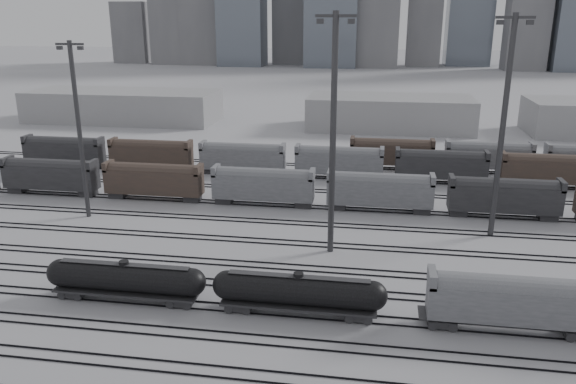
# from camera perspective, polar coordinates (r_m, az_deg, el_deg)

# --- Properties ---
(ground) EXTENTS (900.00, 900.00, 0.00)m
(ground) POSITION_cam_1_polar(r_m,az_deg,el_deg) (53.37, 0.14, -12.76)
(ground) COLOR silver
(ground) RESTS_ON ground
(tracks) EXTENTS (220.00, 71.50, 0.16)m
(tracks) POSITION_cam_1_polar(r_m,az_deg,el_deg) (68.89, 2.44, -5.44)
(tracks) COLOR black
(tracks) RESTS_ON ground
(tank_car_a) EXTENTS (16.30, 2.72, 4.03)m
(tank_car_a) POSITION_cam_1_polar(r_m,az_deg,el_deg) (57.69, -16.19, -8.46)
(tank_car_a) COLOR #242427
(tank_car_a) RESTS_ON ground
(tank_car_b) EXTENTS (16.44, 2.74, 4.06)m
(tank_car_b) POSITION_cam_1_polar(r_m,az_deg,el_deg) (53.01, 1.06, -10.08)
(tank_car_b) COLOR #242427
(tank_car_b) RESTS_ON ground
(hopper_car_a) EXTENTS (14.58, 2.90, 5.21)m
(hopper_car_a) POSITION_cam_1_polar(r_m,az_deg,el_deg) (53.66, 21.83, -10.04)
(hopper_car_a) COLOR #242427
(hopper_car_a) RESTS_ON ground
(light_mast_b) EXTENTS (3.83, 0.61, 23.91)m
(light_mast_b) POSITION_cam_1_polar(r_m,az_deg,el_deg) (80.47, -20.48, 6.20)
(light_mast_b) COLOR #353538
(light_mast_b) RESTS_ON ground
(light_mast_c) EXTENTS (4.39, 0.70, 27.43)m
(light_mast_c) POSITION_cam_1_polar(r_m,az_deg,el_deg) (63.31, 4.60, 6.18)
(light_mast_c) COLOR #353538
(light_mast_c) RESTS_ON ground
(light_mast_d) EXTENTS (4.36, 0.70, 27.27)m
(light_mast_d) POSITION_cam_1_polar(r_m,az_deg,el_deg) (72.86, 21.02, 6.50)
(light_mast_d) COLOR #353538
(light_mast_d) RESTS_ON ground
(bg_string_near) EXTENTS (151.00, 3.00, 5.60)m
(bg_string_near) POSITION_cam_1_polar(r_m,az_deg,el_deg) (81.21, 9.31, -0.03)
(bg_string_near) COLOR gray
(bg_string_near) RESTS_ON ground
(bg_string_mid) EXTENTS (151.00, 3.00, 5.60)m
(bg_string_mid) POSITION_cam_1_polar(r_m,az_deg,el_deg) (97.20, 15.26, 2.49)
(bg_string_mid) COLOR #242427
(bg_string_mid) RESTS_ON ground
(bg_string_far) EXTENTS (66.00, 3.00, 5.60)m
(bg_string_far) POSITION_cam_1_polar(r_m,az_deg,el_deg) (108.13, 24.11, 3.05)
(bg_string_far) COLOR #48372D
(bg_string_far) RESTS_ON ground
(warehouse_left) EXTENTS (50.00, 18.00, 8.00)m
(warehouse_left) POSITION_cam_1_polar(r_m,az_deg,el_deg) (157.48, -16.38, 8.39)
(warehouse_left) COLOR #A6A6A8
(warehouse_left) RESTS_ON ground
(warehouse_mid) EXTENTS (40.00, 18.00, 8.00)m
(warehouse_mid) POSITION_cam_1_polar(r_m,az_deg,el_deg) (142.43, 10.27, 7.93)
(warehouse_mid) COLOR #A6A6A8
(warehouse_mid) RESTS_ON ground
(skyline) EXTENTS (316.00, 22.40, 95.00)m
(skyline) POSITION_cam_1_polar(r_m,az_deg,el_deg) (325.68, 10.36, 18.55)
(skyline) COLOR gray
(skyline) RESTS_ON ground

